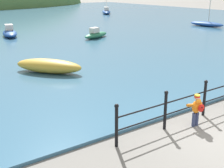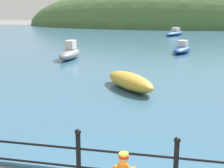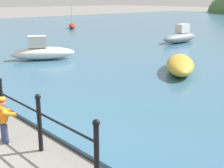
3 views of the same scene
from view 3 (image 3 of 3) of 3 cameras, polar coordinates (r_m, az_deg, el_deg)
The scene contains 6 objects.
iron_railing at distance 7.15m, azimuth -16.70°, elevation -4.52°, with size 5.46×0.12×1.21m.
child_in_coat at distance 6.99m, azimuth -19.49°, elevation -5.55°, with size 0.40×0.54×1.00m.
boat_nearest_quay at distance 12.88m, azimuth 12.33°, elevation 3.53°, with size 2.88×3.33×0.65m.
boat_green_fishing at distance 31.92m, azimuth -7.32°, elevation 10.54°, with size 2.25×1.94×2.39m.
boat_blue_hull at distance 21.81m, azimuth 12.34°, elevation 8.47°, with size 1.15×3.49×1.23m.
boat_twin_mast at distance 15.64m, azimuth -12.66°, elevation 5.75°, with size 2.43×3.18×1.16m.
Camera 3 is at (6.14, -1.33, 3.00)m, focal length 50.00 mm.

